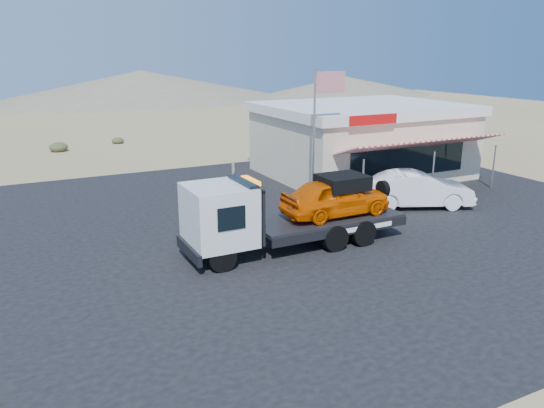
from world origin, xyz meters
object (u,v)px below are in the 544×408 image
at_px(white_sedan, 417,189).
at_px(jerky_store, 361,139).
at_px(tow_truck, 291,209).
at_px(flagpole, 319,122).

xyz_separation_m(white_sedan, jerky_store, (1.68, 6.53, 1.18)).
distance_m(white_sedan, jerky_store, 6.84).
distance_m(tow_truck, flagpole, 5.80).
bearing_deg(flagpole, tow_truck, -131.45).
bearing_deg(tow_truck, white_sedan, 14.60).
relative_size(white_sedan, jerky_store, 0.46).
height_order(tow_truck, jerky_store, jerky_store).
bearing_deg(tow_truck, flagpole, 48.55).
xyz_separation_m(jerky_store, flagpole, (-5.57, -4.47, 1.77)).
distance_m(tow_truck, white_sedan, 7.67).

